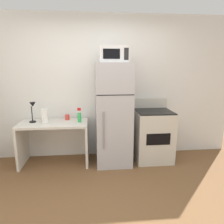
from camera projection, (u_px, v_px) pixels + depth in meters
name	position (u px, v px, depth m)	size (l,w,h in m)	color
ground_plane	(110.00, 211.00, 2.41)	(12.00, 12.00, 0.00)	brown
wall_back_white	(102.00, 88.00, 3.78)	(5.00, 0.10, 2.60)	white
desk	(54.00, 135.00, 3.52)	(1.16, 0.58, 0.75)	silver
desk_lamp	(33.00, 109.00, 3.41)	(0.14, 0.12, 0.35)	black
spray_bottle	(79.00, 116.00, 3.47)	(0.06, 0.06, 0.25)	green
paper_towel_roll	(45.00, 116.00, 3.40)	(0.11, 0.11, 0.24)	white
coffee_mug	(67.00, 117.00, 3.63)	(0.08, 0.08, 0.10)	#D83F33
refrigerator	(113.00, 115.00, 3.50)	(0.60, 0.68, 1.75)	#B7B7BC
microwave	(114.00, 54.00, 3.26)	(0.46, 0.35, 0.26)	silver
oven_range	(153.00, 135.00, 3.69)	(0.64, 0.61, 1.10)	beige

